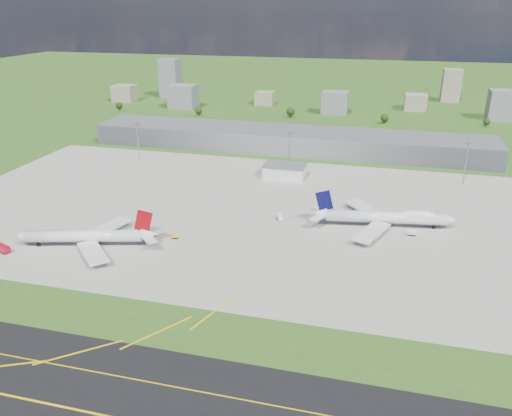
% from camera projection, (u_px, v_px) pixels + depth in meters
% --- Properties ---
extents(ground, '(1400.00, 1400.00, 0.00)m').
position_uv_depth(ground, '(284.00, 155.00, 369.29)').
color(ground, '#32591B').
rests_on(ground, ground).
extents(taxiway, '(1400.00, 60.00, 0.06)m').
position_uv_depth(taxiway, '(99.00, 415.00, 136.29)').
color(taxiway, black).
rests_on(taxiway, ground).
extents(apron, '(360.00, 190.00, 0.08)m').
position_uv_depth(apron, '(263.00, 212.00, 268.42)').
color(apron, gray).
rests_on(apron, ground).
extents(terminal, '(300.00, 42.00, 15.00)m').
position_uv_depth(terminal, '(289.00, 140.00, 379.88)').
color(terminal, slate).
rests_on(terminal, ground).
extents(ops_building, '(26.00, 16.00, 8.00)m').
position_uv_depth(ops_building, '(285.00, 171.00, 320.68)').
color(ops_building, silver).
rests_on(ops_building, ground).
extents(mast_west, '(3.50, 2.00, 25.90)m').
position_uv_depth(mast_west, '(137.00, 135.00, 354.00)').
color(mast_west, gray).
rests_on(mast_west, ground).
extents(mast_center, '(3.50, 2.00, 25.90)m').
position_uv_depth(mast_center, '(290.00, 145.00, 328.90)').
color(mast_center, gray).
rests_on(mast_center, ground).
extents(mast_east, '(3.50, 2.00, 25.90)m').
position_uv_depth(mast_east, '(467.00, 156.00, 303.81)').
color(mast_east, gray).
rests_on(mast_east, ground).
extents(airliner_red_twin, '(64.59, 49.38, 18.01)m').
position_uv_depth(airliner_red_twin, '(89.00, 237.00, 229.19)').
color(airliner_red_twin, silver).
rests_on(airliner_red_twin, ground).
extents(airliner_blue_quad, '(71.49, 55.57, 18.70)m').
position_uv_depth(airliner_blue_quad, '(386.00, 217.00, 248.63)').
color(airliner_blue_quad, silver).
rests_on(airliner_blue_quad, ground).
extents(fire_truck, '(7.98, 5.28, 3.34)m').
position_uv_depth(fire_truck, '(3.00, 249.00, 224.48)').
color(fire_truck, maroon).
rests_on(fire_truck, ground).
extents(tug_yellow, '(3.81, 2.84, 1.71)m').
position_uv_depth(tug_yellow, '(175.00, 237.00, 237.96)').
color(tug_yellow, '#E6B00D').
rests_on(tug_yellow, ground).
extents(van_white_near, '(4.49, 6.03, 2.78)m').
position_uv_depth(van_white_near, '(280.00, 217.00, 258.43)').
color(van_white_near, white).
rests_on(van_white_near, ground).
extents(van_white_far, '(4.91, 2.47, 2.51)m').
position_uv_depth(van_white_far, '(412.00, 233.00, 241.02)').
color(van_white_far, silver).
rests_on(van_white_far, ground).
extents(bldg_far_w, '(24.00, 20.00, 18.00)m').
position_uv_depth(bldg_far_w, '(125.00, 93.00, 568.39)').
color(bldg_far_w, gray).
rests_on(bldg_far_w, ground).
extents(bldg_w, '(28.00, 22.00, 24.00)m').
position_uv_depth(bldg_w, '(183.00, 97.00, 531.07)').
color(bldg_w, slate).
rests_on(bldg_w, ground).
extents(bldg_cw, '(20.00, 18.00, 14.00)m').
position_uv_depth(bldg_cw, '(265.00, 98.00, 550.57)').
color(bldg_cw, gray).
rests_on(bldg_cw, ground).
extents(bldg_c, '(26.00, 20.00, 22.00)m').
position_uv_depth(bldg_c, '(335.00, 103.00, 503.91)').
color(bldg_c, slate).
rests_on(bldg_c, ground).
extents(bldg_ce, '(22.00, 24.00, 16.00)m').
position_uv_depth(bldg_ce, '(415.00, 102.00, 522.65)').
color(bldg_ce, gray).
rests_on(bldg_ce, ground).
extents(bldg_e, '(30.00, 22.00, 28.00)m').
position_uv_depth(bldg_e, '(505.00, 105.00, 475.23)').
color(bldg_e, slate).
rests_on(bldg_e, ground).
extents(bldg_tall_w, '(22.00, 20.00, 44.00)m').
position_uv_depth(bldg_tall_w, '(170.00, 78.00, 590.16)').
color(bldg_tall_w, slate).
rests_on(bldg_tall_w, ground).
extents(bldg_tall_e, '(20.00, 18.00, 36.00)m').
position_uv_depth(bldg_tall_e, '(451.00, 85.00, 563.48)').
color(bldg_tall_e, gray).
rests_on(bldg_tall_e, ground).
extents(tree_far_w, '(7.20, 7.20, 8.80)m').
position_uv_depth(tree_far_w, '(119.00, 105.00, 520.47)').
color(tree_far_w, '#382314').
rests_on(tree_far_w, ground).
extents(tree_w, '(6.75, 6.75, 8.25)m').
position_uv_depth(tree_w, '(199.00, 111.00, 495.58)').
color(tree_w, '#382314').
rests_on(tree_w, ground).
extents(tree_c, '(8.10, 8.10, 9.90)m').
position_uv_depth(tree_c, '(290.00, 112.00, 488.12)').
color(tree_c, '#382314').
rests_on(tree_c, ground).
extents(tree_e, '(7.65, 7.65, 9.35)m').
position_uv_depth(tree_e, '(385.00, 118.00, 463.23)').
color(tree_e, '#382314').
rests_on(tree_e, ground).
extents(tree_far_e, '(6.30, 6.30, 7.70)m').
position_uv_depth(tree_far_e, '(487.00, 122.00, 452.04)').
color(tree_far_e, '#382314').
rests_on(tree_far_e, ground).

